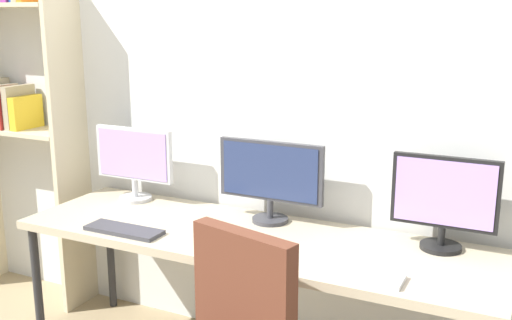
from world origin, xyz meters
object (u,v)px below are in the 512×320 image
object	(u,v)px
computer_mouse	(238,250)
keyboard_right	(353,273)
bookshelf	(9,78)
desk	(251,245)
monitor_left	(134,160)
monitor_right	(444,199)
monitor_center	(270,177)
keyboard_left	(124,230)

from	to	relation	value
computer_mouse	keyboard_right	bearing A→B (deg)	-0.26
keyboard_right	computer_mouse	world-z (taller)	computer_mouse
bookshelf	keyboard_right	distance (m)	2.43
desk	monitor_left	xyz separation A→B (m)	(-0.82, 0.21, 0.28)
bookshelf	monitor_right	xyz separation A→B (m)	(2.57, -0.02, -0.41)
bookshelf	computer_mouse	size ratio (longest dim) A/B	21.93
desk	computer_mouse	world-z (taller)	computer_mouse
monitor_center	keyboard_right	world-z (taller)	monitor_center
desk	monitor_right	xyz separation A→B (m)	(0.82, 0.21, 0.28)
monitor_right	keyboard_right	bearing A→B (deg)	-120.92
bookshelf	keyboard_left	distance (m)	1.41
keyboard_left	computer_mouse	size ratio (longest dim) A/B	4.02
monitor_right	computer_mouse	xyz separation A→B (m)	(-0.78, -0.44, -0.21)
bookshelf	computer_mouse	xyz separation A→B (m)	(1.79, -0.46, -0.62)
bookshelf	monitor_right	bearing A→B (deg)	-0.40
monitor_center	bookshelf	bearing A→B (deg)	179.42
monitor_left	keyboard_right	size ratio (longest dim) A/B	1.22
desk	monitor_left	world-z (taller)	monitor_left
computer_mouse	bookshelf	bearing A→B (deg)	165.66
desk	computer_mouse	xyz separation A→B (m)	(0.05, -0.23, 0.07)
monitor_left	monitor_right	bearing A→B (deg)	0.00
monitor_left	monitor_right	xyz separation A→B (m)	(1.65, 0.00, -0.00)
monitor_center	keyboard_right	xyz separation A→B (m)	(0.56, -0.44, -0.22)
keyboard_right	keyboard_left	bearing A→B (deg)	180.00
monitor_left	monitor_right	distance (m)	1.65
monitor_left	computer_mouse	size ratio (longest dim) A/B	5.04
bookshelf	monitor_center	bearing A→B (deg)	-0.58
monitor_center	computer_mouse	size ratio (longest dim) A/B	5.67
monitor_right	computer_mouse	size ratio (longest dim) A/B	4.71
monitor_center	monitor_left	bearing A→B (deg)	-180.00
bookshelf	keyboard_right	size ratio (longest dim) A/B	5.31
monitor_right	computer_mouse	distance (m)	0.92
monitor_center	monitor_right	world-z (taller)	monitor_right
keyboard_left	keyboard_right	size ratio (longest dim) A/B	0.97
desk	bookshelf	bearing A→B (deg)	172.48
desk	bookshelf	size ratio (longest dim) A/B	1.09
computer_mouse	monitor_right	bearing A→B (deg)	29.53
desk	monitor_left	bearing A→B (deg)	165.57
keyboard_right	computer_mouse	distance (m)	0.51
computer_mouse	monitor_center	bearing A→B (deg)	96.26
monitor_left	computer_mouse	bearing A→B (deg)	-26.74
monitor_left	keyboard_left	size ratio (longest dim) A/B	1.25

